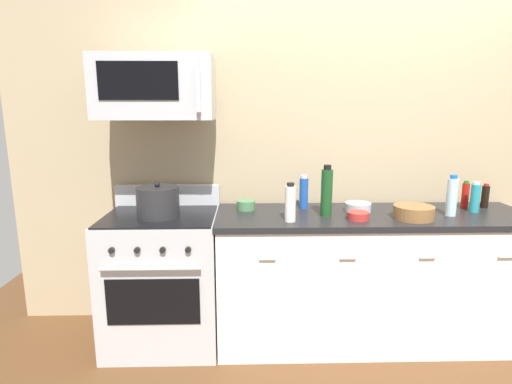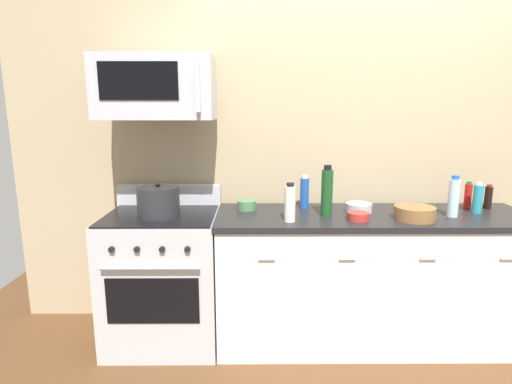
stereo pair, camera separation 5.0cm
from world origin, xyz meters
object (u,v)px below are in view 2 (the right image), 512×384
at_px(bottle_vinegar_white, 290,203).
at_px(bowl_red_small, 358,216).
at_px(bottle_dish_soap, 478,198).
at_px(bottle_soda_blue, 304,193).
at_px(microwave, 156,88).
at_px(stockpot, 158,201).
at_px(bottle_wine_green, 327,192).
at_px(bowl_wooden_salad, 415,212).
at_px(bottle_hot_sauce_red, 468,196).
at_px(bowl_green_glaze, 246,205).
at_px(bowl_steel_prep, 359,207).
at_px(range_oven, 164,277).
at_px(bottle_soy_sauce_dark, 488,197).
at_px(bottle_water_clear, 454,197).

height_order(bottle_vinegar_white, bowl_red_small, bottle_vinegar_white).
relative_size(bottle_dish_soap, bottle_soda_blue, 0.89).
relative_size(microwave, stockpot, 2.69).
bearing_deg(bottle_wine_green, bowl_wooden_salad, -9.79).
xyz_separation_m(microwave, bottle_hot_sauce_red, (2.15, 0.11, -0.74)).
height_order(bottle_dish_soap, bottle_soda_blue, bottle_soda_blue).
height_order(microwave, bowl_green_glaze, microwave).
bearing_deg(bottle_hot_sauce_red, microwave, -177.03).
height_order(bowl_steel_prep, stockpot, stockpot).
xyz_separation_m(range_oven, bowl_steel_prep, (1.35, 0.05, 0.48)).
bearing_deg(bottle_hot_sauce_red, bottle_vinegar_white, -165.45).
relative_size(bottle_hot_sauce_red, bowl_green_glaze, 1.50).
xyz_separation_m(bottle_soda_blue, bowl_green_glaze, (-0.41, -0.04, -0.08)).
distance_m(bottle_soy_sauce_dark, bottle_dish_soap, 0.19).
relative_size(range_oven, bottle_soda_blue, 4.48).
bearing_deg(stockpot, range_oven, 90.00).
bearing_deg(bottle_vinegar_white, bottle_hot_sauce_red, 14.55).
bearing_deg(microwave, bottle_soy_sauce_dark, 2.58).
distance_m(bottle_wine_green, bowl_red_small, 0.25).
xyz_separation_m(bottle_dish_soap, stockpot, (-2.15, -0.08, 0.00)).
bearing_deg(bottle_vinegar_white, bowl_green_glaze, 132.07).
relative_size(bottle_soda_blue, stockpot, 0.86).
bearing_deg(stockpot, bowl_steel_prep, 4.45).
xyz_separation_m(bottle_water_clear, bowl_wooden_salad, (-0.28, -0.07, -0.08)).
bearing_deg(bottle_water_clear, bowl_steel_prep, 168.55).
height_order(bowl_red_small, stockpot, stockpot).
distance_m(bottle_soy_sauce_dark, bowl_wooden_salad, 0.70).
height_order(bottle_water_clear, stockpot, bottle_water_clear).
bearing_deg(bowl_red_small, bottle_vinegar_white, -175.76).
distance_m(bottle_dish_soap, bowl_steel_prep, 0.80).
relative_size(bottle_dish_soap, bowl_wooden_salad, 0.83).
distance_m(bottle_dish_soap, bowl_red_small, 0.88).
bearing_deg(stockpot, bowl_green_glaze, 17.50).
relative_size(bottle_dish_soap, bowl_steel_prep, 1.19).
bearing_deg(bowl_wooden_salad, bottle_hot_sauce_red, 30.88).
bearing_deg(bottle_vinegar_white, bottle_soda_blue, 68.96).
height_order(range_oven, bottle_dish_soap, bottle_dish_soap).
bearing_deg(bottle_dish_soap, bowl_wooden_salad, -161.27).
relative_size(bottle_wine_green, bowl_green_glaze, 2.62).
xyz_separation_m(bottle_soda_blue, bowl_red_small, (0.31, -0.32, -0.09)).
height_order(bottle_hot_sauce_red, stockpot, stockpot).
relative_size(bottle_water_clear, stockpot, 0.99).
distance_m(bowl_steel_prep, bowl_wooden_salad, 0.36).
relative_size(bottle_vinegar_white, bowl_green_glaze, 1.91).
bearing_deg(bowl_wooden_salad, stockpot, 177.05).
height_order(bottle_vinegar_white, stockpot, bottle_vinegar_white).
xyz_separation_m(bottle_dish_soap, bottle_wine_green, (-1.04, -0.07, 0.06)).
bearing_deg(bottle_water_clear, microwave, 176.69).
relative_size(bottle_soy_sauce_dark, bowl_red_small, 1.25).
bearing_deg(bowl_wooden_salad, bowl_green_glaze, 166.16).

